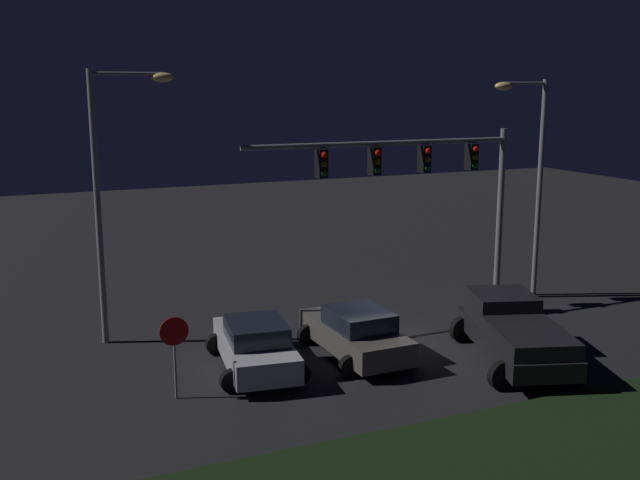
{
  "coord_description": "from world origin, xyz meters",
  "views": [
    {
      "loc": [
        -10.89,
        -19.85,
        8.03
      ],
      "look_at": [
        -1.41,
        1.91,
        3.13
      ],
      "focal_mm": 41.88,
      "sensor_mm": 36.0,
      "label": 1
    }
  ],
  "objects": [
    {
      "name": "traffic_signal_gantry",
      "position": [
        3.14,
        2.97,
        5.03
      ],
      "size": [
        10.32,
        0.56,
        6.5
      ],
      "color": "slate",
      "rests_on": "ground_plane"
    },
    {
      "name": "pickup_truck",
      "position": [
        2.79,
        -2.77,
        1.0
      ],
      "size": [
        3.97,
        5.75,
        1.8
      ],
      "rotation": [
        0.0,
        0.0,
        1.25
      ],
      "color": "black",
      "rests_on": "ground_plane"
    },
    {
      "name": "street_lamp_right",
      "position": [
        7.63,
        2.71,
        5.18
      ],
      "size": [
        2.35,
        0.44,
        8.28
      ],
      "color": "slate",
      "rests_on": "ground_plane"
    },
    {
      "name": "grass_median",
      "position": [
        0.0,
        -7.73,
        0.05
      ],
      "size": [
        21.59,
        4.45,
        0.1
      ],
      "primitive_type": "cube",
      "color": "black",
      "rests_on": "ground_plane"
    },
    {
      "name": "ground_plane",
      "position": [
        0.0,
        0.0,
        0.0
      ],
      "size": [
        80.0,
        80.0,
        0.0
      ],
      "primitive_type": "plane",
      "color": "black"
    },
    {
      "name": "car_sedan_far",
      "position": [
        -1.33,
        -0.61,
        0.74
      ],
      "size": [
        2.52,
        4.43,
        1.51
      ],
      "rotation": [
        0.0,
        0.0,
        1.59
      ],
      "color": "#514C47",
      "rests_on": "ground_plane"
    },
    {
      "name": "stop_sign",
      "position": [
        -7.03,
        -1.56,
        1.56
      ],
      "size": [
        0.76,
        0.08,
        2.23
      ],
      "color": "slate",
      "rests_on": "ground_plane"
    },
    {
      "name": "car_sedan",
      "position": [
        -4.47,
        -0.45,
        0.74
      ],
      "size": [
        2.87,
        4.6,
        1.51
      ],
      "rotation": [
        0.0,
        0.0,
        1.43
      ],
      "color": "#B7B7BC",
      "rests_on": "ground_plane"
    },
    {
      "name": "street_lamp_left",
      "position": [
        -7.61,
        3.69,
        5.35
      ],
      "size": [
        2.62,
        0.44,
        8.55
      ],
      "color": "slate",
      "rests_on": "ground_plane"
    }
  ]
}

